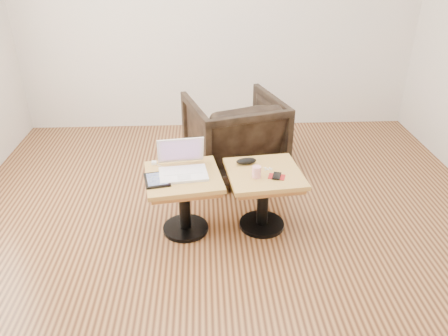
{
  "coord_description": "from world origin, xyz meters",
  "views": [
    {
      "loc": [
        -0.18,
        -2.74,
        2.06
      ],
      "look_at": [
        -0.04,
        0.09,
        0.55
      ],
      "focal_mm": 35.0,
      "sensor_mm": 36.0,
      "label": 1
    }
  ],
  "objects_px": {
    "laptop": "(182,166)",
    "side_table_left": "(184,189)",
    "striped_cup": "(256,172)",
    "armchair": "(234,135)",
    "side_table_right": "(264,186)"
  },
  "relations": [
    {
      "from": "striped_cup",
      "to": "armchair",
      "type": "bearing_deg",
      "value": 95.15
    },
    {
      "from": "side_table_left",
      "to": "striped_cup",
      "type": "xyz_separation_m",
      "value": [
        0.54,
        -0.06,
        0.17
      ]
    },
    {
      "from": "striped_cup",
      "to": "armchair",
      "type": "relative_size",
      "value": 0.1
    },
    {
      "from": "striped_cup",
      "to": "armchair",
      "type": "height_order",
      "value": "armchair"
    },
    {
      "from": "side_table_right",
      "to": "side_table_left",
      "type": "bearing_deg",
      "value": 175.55
    },
    {
      "from": "side_table_right",
      "to": "striped_cup",
      "type": "height_order",
      "value": "striped_cup"
    },
    {
      "from": "side_table_right",
      "to": "laptop",
      "type": "relative_size",
      "value": 1.55
    },
    {
      "from": "side_table_left",
      "to": "laptop",
      "type": "bearing_deg",
      "value": 86.19
    },
    {
      "from": "laptop",
      "to": "armchair",
      "type": "bearing_deg",
      "value": 56.31
    },
    {
      "from": "side_table_right",
      "to": "armchair",
      "type": "height_order",
      "value": "armchair"
    },
    {
      "from": "laptop",
      "to": "armchair",
      "type": "xyz_separation_m",
      "value": [
        0.45,
        0.91,
        -0.16
      ]
    },
    {
      "from": "side_table_right",
      "to": "striped_cup",
      "type": "xyz_separation_m",
      "value": [
        -0.07,
        -0.08,
        0.17
      ]
    },
    {
      "from": "side_table_right",
      "to": "armchair",
      "type": "distance_m",
      "value": 0.95
    },
    {
      "from": "laptop",
      "to": "side_table_left",
      "type": "bearing_deg",
      "value": -92.57
    },
    {
      "from": "laptop",
      "to": "armchair",
      "type": "distance_m",
      "value": 1.03
    }
  ]
}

